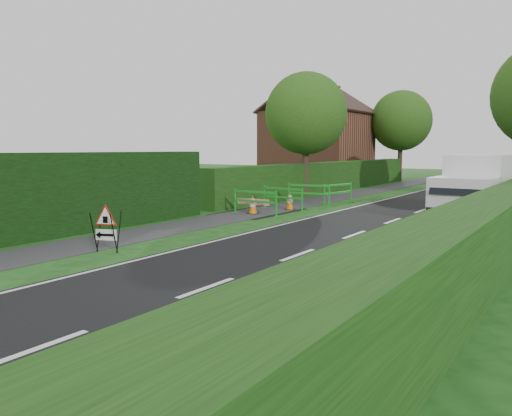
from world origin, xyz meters
The scene contains 20 objects.
ground centered at (0.00, 0.00, 0.00)m, with size 120.00×120.00×0.00m, color #164313.
road_surface centered at (2.50, 35.00, 0.00)m, with size 6.00×90.00×0.02m, color black.
footpath centered at (-3.00, 35.00, 0.01)m, with size 2.00×90.00×0.02m, color #2D2D30.
hedge_west_far centered at (-5.00, 22.00, 0.00)m, with size 1.00×24.00×1.80m, color #14380F.
house_west centered at (-10.00, 30.00, 2.90)m, with size 7.50×7.40×7.88m.
tree_nw centered at (-4.60, 18.00, 4.48)m, with size 4.40×4.40×6.70m.
tree_fw centered at (-4.60, 34.00, 4.83)m, with size 4.80×4.80×7.24m.
triangle_sign centered at (-1.68, 2.08, 0.72)m, with size 0.90×0.90×1.03m.
works_van centered at (4.70, 14.42, 1.26)m, with size 2.22×5.28×2.37m.
traffic_cone_0 centered at (4.96, 11.05, 0.39)m, with size 0.38×0.38×0.79m.
traffic_cone_1 centered at (5.42, 13.37, 0.39)m, with size 0.38×0.38×0.79m.
traffic_cone_2 centered at (5.00, 16.15, 0.39)m, with size 0.38×0.38×0.79m.
traffic_cone_3 centered at (-2.84, 10.35, 0.39)m, with size 0.38×0.38×0.79m.
traffic_cone_4 centered at (-2.30, 12.37, 0.39)m, with size 0.38×0.38×0.79m.
ped_barrier_0 centered at (-2.60, 10.15, 0.63)m, with size 2.07×0.41×1.00m.
ped_barrier_1 centered at (-2.52, 12.15, 0.63)m, with size 2.08×0.55×1.00m.
ped_barrier_2 centered at (-2.50, 14.45, 0.63)m, with size 2.09×0.59×1.00m.
ped_barrier_3 centered at (-1.53, 15.55, 0.63)m, with size 0.83×2.08×1.00m.
redwhite_plank centered at (-3.10, 10.75, 0.00)m, with size 1.50×0.04×0.25m, color red.
hatchback_car centered at (1.70, 26.27, 0.64)m, with size 1.51×3.75×1.28m, color silver.
Camera 1 is at (8.36, -6.04, 2.62)m, focal length 35.00 mm.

